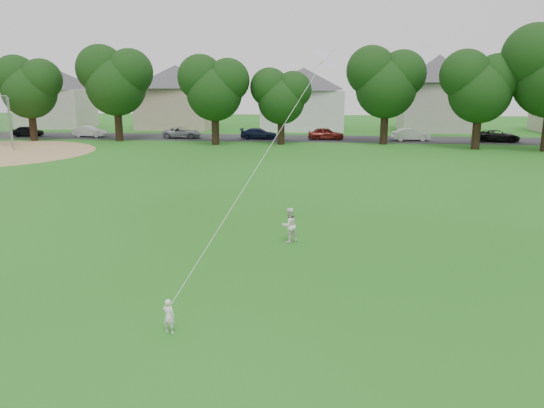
# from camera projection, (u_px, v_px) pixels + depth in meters

# --- Properties ---
(ground) EXTENTS (160.00, 160.00, 0.00)m
(ground) POSITION_uv_depth(u_px,v_px,m) (218.00, 294.00, 15.62)
(ground) COLOR #205E15
(ground) RESTS_ON ground
(street) EXTENTS (90.00, 7.00, 0.01)m
(street) POSITION_uv_depth(u_px,v_px,m) (298.00, 138.00, 56.26)
(street) COLOR #2D2D30
(street) RESTS_ON ground
(toddler) EXTENTS (0.37, 0.29, 0.91)m
(toddler) POSITION_uv_depth(u_px,v_px,m) (169.00, 316.00, 13.14)
(toddler) COLOR white
(toddler) RESTS_ON ground
(older_boy) EXTENTS (0.84, 0.81, 1.36)m
(older_boy) POSITION_uv_depth(u_px,v_px,m) (289.00, 225.00, 20.45)
(older_boy) COLOR white
(older_boy) RESTS_ON ground
(kite) EXTENTS (2.34, 5.33, 12.01)m
(kite) POSITION_uv_depth(u_px,v_px,m) (264.00, 156.00, 16.79)
(kite) COLOR silver
(kite) RESTS_ON ground
(tree_row) EXTENTS (81.86, 10.10, 11.07)m
(tree_row) POSITION_uv_depth(u_px,v_px,m) (322.00, 79.00, 49.01)
(tree_row) COLOR black
(tree_row) RESTS_ON ground
(parked_cars) EXTENTS (62.50, 2.42, 1.27)m
(parked_cars) POSITION_uv_depth(u_px,v_px,m) (317.00, 134.00, 54.95)
(parked_cars) COLOR black
(parked_cars) RESTS_ON ground
(house_row) EXTENTS (75.94, 14.25, 10.57)m
(house_row) POSITION_uv_depth(u_px,v_px,m) (313.00, 90.00, 64.70)
(house_row) COLOR beige
(house_row) RESTS_ON ground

